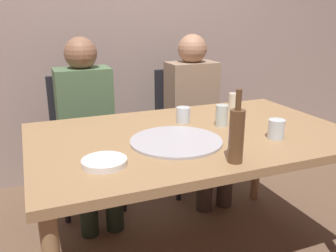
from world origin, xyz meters
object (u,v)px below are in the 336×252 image
(pizza_tray, at_px, (176,141))
(chair_left, at_px, (85,132))
(tumbler_near, at_px, (222,115))
(tumbler_far, at_px, (234,102))
(short_glass, at_px, (276,129))
(plate_stack, at_px, (104,162))
(chair_right, at_px, (188,120))
(wine_bottle, at_px, (235,135))
(dining_table, at_px, (192,146))
(guest_in_sweater, at_px, (88,121))
(guest_in_beanie, at_px, (197,109))
(wine_glass, at_px, (183,115))

(pizza_tray, relative_size, chair_left, 0.48)
(tumbler_near, bearing_deg, chair_left, 125.44)
(tumbler_far, relative_size, short_glass, 1.17)
(plate_stack, distance_m, chair_right, 1.45)
(wine_bottle, bearing_deg, dining_table, 89.30)
(chair_left, relative_size, chair_right, 1.00)
(tumbler_near, height_order, plate_stack, tumbler_near)
(dining_table, xyz_separation_m, guest_in_sweater, (-0.40, 0.74, -0.02))
(guest_in_sweater, bearing_deg, short_glass, 127.43)
(plate_stack, bearing_deg, dining_table, 24.73)
(pizza_tray, distance_m, guest_in_beanie, 0.99)
(dining_table, height_order, plate_stack, plate_stack)
(dining_table, relative_size, chair_left, 1.76)
(wine_bottle, height_order, wine_glass, wine_bottle)
(guest_in_sweater, distance_m, guest_in_beanie, 0.79)
(wine_bottle, distance_m, guest_in_sweater, 1.22)
(tumbler_far, height_order, chair_right, chair_right)
(plate_stack, height_order, chair_left, chair_left)
(tumbler_far, bearing_deg, pizza_tray, -144.61)
(short_glass, relative_size, guest_in_sweater, 0.08)
(tumbler_far, bearing_deg, wine_bottle, -121.76)
(guest_in_sweater, bearing_deg, wine_bottle, 109.17)
(short_glass, height_order, guest_in_sweater, guest_in_sweater)
(tumbler_near, bearing_deg, wine_glass, 141.36)
(pizza_tray, xyz_separation_m, wine_bottle, (0.12, -0.30, 0.11))
(tumbler_near, relative_size, short_glass, 1.22)
(dining_table, xyz_separation_m, pizza_tray, (-0.13, -0.09, 0.08))
(pizza_tray, height_order, chair_left, chair_left)
(short_glass, bearing_deg, chair_left, 123.47)
(dining_table, relative_size, plate_stack, 8.77)
(pizza_tray, bearing_deg, wine_glass, 59.79)
(guest_in_sweater, bearing_deg, dining_table, 118.37)
(short_glass, bearing_deg, plate_stack, -179.55)
(short_glass, bearing_deg, wine_glass, 126.78)
(short_glass, bearing_deg, tumbler_far, 80.33)
(wine_bottle, bearing_deg, guest_in_sweater, 109.17)
(tumbler_near, relative_size, chair_right, 0.13)
(dining_table, distance_m, pizza_tray, 0.18)
(wine_bottle, height_order, plate_stack, wine_bottle)
(wine_glass, bearing_deg, tumbler_near, -38.64)
(pizza_tray, height_order, tumbler_far, tumbler_far)
(tumbler_near, distance_m, tumbler_far, 0.33)
(tumbler_far, bearing_deg, tumbler_near, -132.66)
(wine_glass, bearing_deg, guest_in_beanie, 56.96)
(tumbler_near, relative_size, tumbler_far, 1.05)
(chair_left, height_order, guest_in_beanie, guest_in_beanie)
(wine_glass, xyz_separation_m, chair_left, (-0.43, 0.71, -0.27))
(dining_table, bearing_deg, plate_stack, -155.27)
(pizza_tray, relative_size, short_glass, 4.65)
(wine_bottle, relative_size, chair_right, 0.33)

